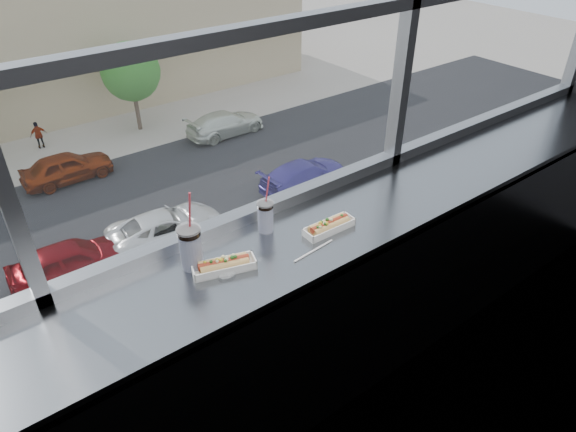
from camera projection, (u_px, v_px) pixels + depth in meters
wall_back_lower at (255, 300)px, 2.86m from camera, size 6.00×0.00×6.00m
counter at (284, 250)px, 2.39m from camera, size 6.00×0.55×0.06m
counter_fascia at (316, 359)px, 2.51m from camera, size 6.00×0.04×1.04m
hotdog_tray_left at (224, 265)px, 2.21m from camera, size 0.29×0.17×0.07m
hotdog_tray_right at (329, 226)px, 2.46m from camera, size 0.27×0.09×0.07m
soda_cup_left at (190, 246)px, 2.18m from camera, size 0.10×0.10×0.38m
soda_cup_right at (265, 215)px, 2.42m from camera, size 0.08×0.08×0.30m
loose_straw at (314, 251)px, 2.33m from camera, size 0.24×0.03×0.01m
wrapper at (227, 274)px, 2.18m from camera, size 0.09×0.06×0.02m
street_asphalt at (10, 243)px, 22.53m from camera, size 80.00×10.00×0.06m
car_far_b at (66, 163)px, 26.56m from camera, size 2.71×6.27×2.08m
car_near_c at (70, 255)px, 20.07m from camera, size 2.89×6.53×2.15m
car_near_d at (166, 222)px, 22.18m from camera, size 2.76×5.77×1.87m
car_near_e at (304, 170)px, 26.02m from camera, size 2.62×5.84×1.92m
car_far_c at (225, 120)px, 31.41m from camera, size 2.64×5.88×1.93m
pedestrian_c at (38, 133)px, 29.86m from camera, size 0.86×0.65×1.94m
tree_right at (131, 72)px, 30.60m from camera, size 3.52×3.52×5.50m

